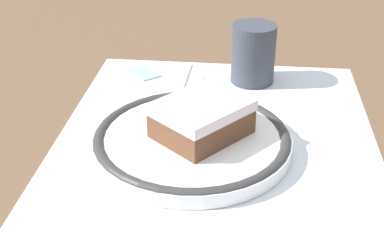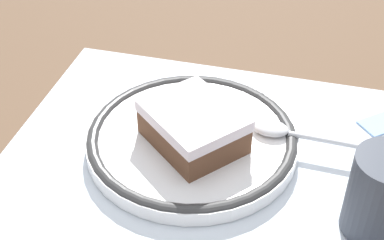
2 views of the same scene
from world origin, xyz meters
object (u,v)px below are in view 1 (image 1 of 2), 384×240
object	(u,v)px
cup	(253,57)
sugar_packet	(144,71)
plate	(192,140)
cake_slice	(202,118)
spoon	(180,94)

from	to	relation	value
cup	sugar_packet	xyz separation A→B (m)	(-0.01, -0.16, -0.03)
plate	sugar_packet	world-z (taller)	plate
plate	cake_slice	size ratio (longest dim) A/B	1.80
cake_slice	cup	bearing A→B (deg)	163.38
cake_slice	spoon	world-z (taller)	cake_slice
plate	sugar_packet	bearing A→B (deg)	-154.84
spoon	sugar_packet	xyz separation A→B (m)	(-0.10, -0.07, -0.02)
plate	spoon	size ratio (longest dim) A/B	1.75
plate	sugar_packet	size ratio (longest dim) A/B	4.42
spoon	cup	world-z (taller)	cup
cup	sugar_packet	size ratio (longest dim) A/B	1.64
spoon	cake_slice	bearing A→B (deg)	21.58
plate	sugar_packet	xyz separation A→B (m)	(-0.20, -0.09, -0.01)
spoon	plate	bearing A→B (deg)	14.88
spoon	sugar_packet	size ratio (longest dim) A/B	2.53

